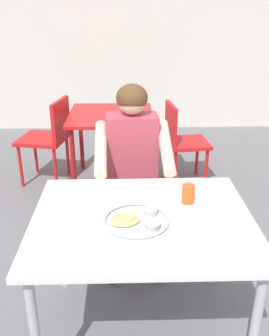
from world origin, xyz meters
The scene contains 10 objects.
ground_plane centered at (0.00, 0.00, -0.03)m, with size 12.00×12.00×0.05m, color slate.
back_wall centered at (0.00, 3.79, 1.70)m, with size 12.00×0.12×3.40m, color silver.
table_foreground centered at (-0.08, 0.00, 0.65)m, with size 1.07×0.87×0.73m.
thali_tray centered at (-0.11, -0.05, 0.74)m, with size 0.31×0.31×0.03m.
drinking_cup centered at (0.16, 0.14, 0.78)m, with size 0.07×0.07×0.10m.
chair_foreground centered at (-0.12, 0.94, 0.49)m, with size 0.40×0.40×0.85m.
diner_foreground centered at (-0.11, 0.73, 0.72)m, with size 0.50×0.56×1.21m.
table_background_red centered at (-0.29, 1.91, 0.62)m, with size 0.80×0.82×0.72m.
chair_red_left centered at (-0.89, 1.95, 0.50)m, with size 0.52×0.52×0.85m.
chair_red_right centered at (0.39, 1.90, 0.47)m, with size 0.43×0.44×0.81m.
Camera 1 is at (-0.17, -1.58, 1.68)m, focal length 40.24 mm.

